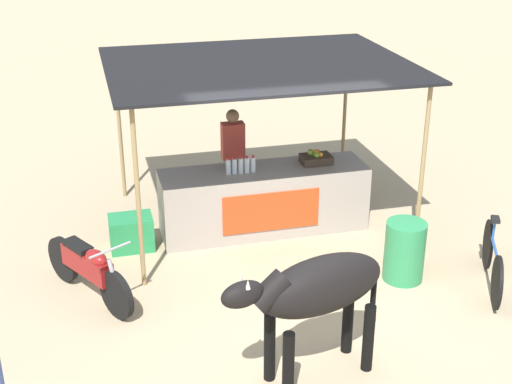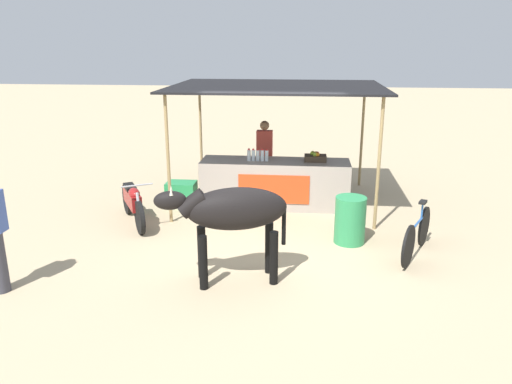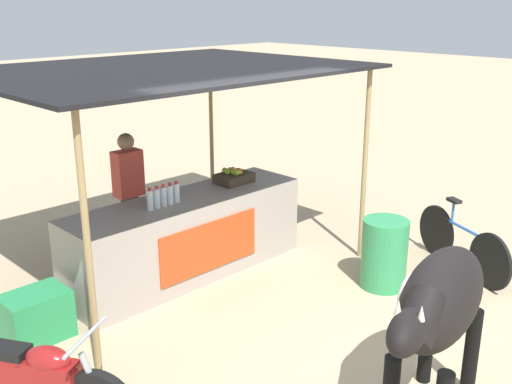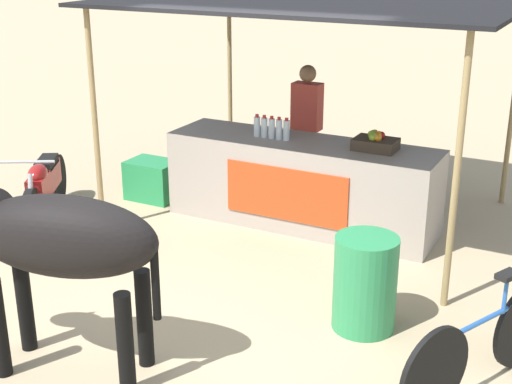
# 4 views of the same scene
# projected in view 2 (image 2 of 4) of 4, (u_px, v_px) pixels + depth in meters

# --- Properties ---
(ground_plane) EXTENTS (60.00, 60.00, 0.00)m
(ground_plane) POSITION_uv_depth(u_px,v_px,m) (266.00, 248.00, 8.26)
(ground_plane) COLOR tan
(stall_counter) EXTENTS (3.00, 0.82, 0.96)m
(stall_counter) POSITION_uv_depth(u_px,v_px,m) (275.00, 184.00, 10.21)
(stall_counter) COLOR #9E9389
(stall_counter) RESTS_ON ground
(stall_awning) EXTENTS (4.20, 3.20, 2.43)m
(stall_awning) POSITION_uv_depth(u_px,v_px,m) (277.00, 90.00, 9.95)
(stall_awning) COLOR black
(stall_awning) RESTS_ON ground
(water_bottle_row) EXTENTS (0.43, 0.07, 0.25)m
(water_bottle_row) POSITION_uv_depth(u_px,v_px,m) (258.00, 155.00, 10.02)
(water_bottle_row) COLOR silver
(water_bottle_row) RESTS_ON stall_counter
(fruit_crate) EXTENTS (0.44, 0.32, 0.18)m
(fruit_crate) POSITION_uv_depth(u_px,v_px,m) (315.00, 157.00, 10.03)
(fruit_crate) COLOR #3F3326
(fruit_crate) RESTS_ON stall_counter
(vendor_behind_counter) EXTENTS (0.34, 0.22, 1.65)m
(vendor_behind_counter) POSITION_uv_depth(u_px,v_px,m) (264.00, 157.00, 10.84)
(vendor_behind_counter) COLOR #383842
(vendor_behind_counter) RESTS_ON ground
(cooler_box) EXTENTS (0.60, 0.44, 0.48)m
(cooler_box) POSITION_uv_depth(u_px,v_px,m) (181.00, 193.00, 10.37)
(cooler_box) COLOR #268C4C
(cooler_box) RESTS_ON ground
(water_barrel) EXTENTS (0.52, 0.52, 0.80)m
(water_barrel) POSITION_uv_depth(u_px,v_px,m) (350.00, 220.00, 8.37)
(water_barrel) COLOR #2D8C51
(water_barrel) RESTS_ON ground
(cow) EXTENTS (1.85, 0.86, 1.44)m
(cow) POSITION_uv_depth(u_px,v_px,m) (232.00, 212.00, 6.84)
(cow) COLOR black
(cow) RESTS_ON ground
(motorcycle_parked) EXTENTS (1.01, 1.60, 0.90)m
(motorcycle_parked) POSITION_uv_depth(u_px,v_px,m) (133.00, 201.00, 9.24)
(motorcycle_parked) COLOR black
(motorcycle_parked) RESTS_ON ground
(bicycle_leaning) EXTENTS (0.74, 1.52, 0.85)m
(bicycle_leaning) POSITION_uv_depth(u_px,v_px,m) (417.00, 235.00, 7.88)
(bicycle_leaning) COLOR black
(bicycle_leaning) RESTS_ON ground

